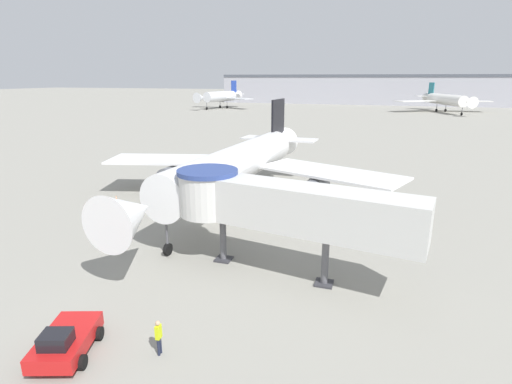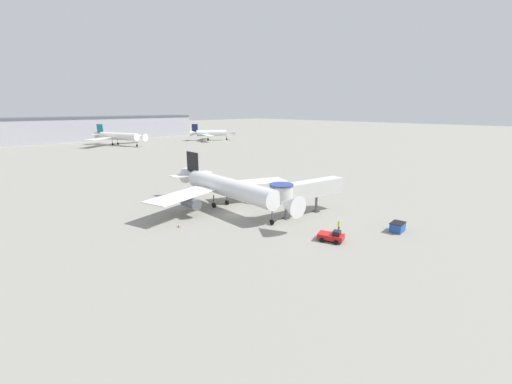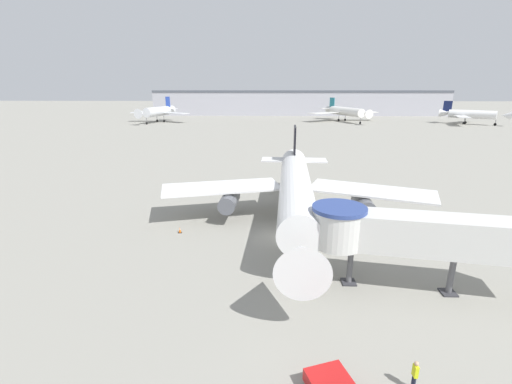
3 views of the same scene
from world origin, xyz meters
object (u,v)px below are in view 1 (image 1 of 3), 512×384
Objects in this scene: main_airplane at (238,165)px; traffic_cone_port_wing at (116,198)px; traffic_cone_starboard_wing at (365,217)px; ground_crew_marshaller at (159,335)px; jet_bridge at (272,204)px; background_jet_teal_tail at (445,100)px; background_jet_blue_tail at (221,96)px; pushback_tug_red at (65,341)px.

traffic_cone_port_wing is (-12.46, -2.60, -3.83)m from main_airplane.
main_airplane is 44.31× the size of traffic_cone_starboard_wing.
ground_crew_marshaller is (16.82, -19.44, 0.71)m from traffic_cone_port_wing.
jet_bridge is 142.51m from background_jet_teal_tail.
pushback_tug_red is at bearing -55.38° from background_jet_blue_tail.
traffic_cone_starboard_wing is 0.02× the size of background_jet_teal_tail.
main_airplane reaches higher than jet_bridge.
main_airplane is at bearing 11.80° from traffic_cone_port_wing.
jet_bridge is 21.25× the size of traffic_cone_starboard_wing.
jet_bridge reaches higher than pushback_tug_red.
traffic_cone_starboard_wing is at bearing -117.39° from background_jet_teal_tail.
traffic_cone_port_wing is (-12.79, 20.80, -0.43)m from pushback_tug_red.
main_airplane is 13.29m from traffic_cone_port_wing.
traffic_cone_port_wing is (-24.74, -1.85, -0.06)m from traffic_cone_starboard_wing.
background_jet_teal_tail is (32.69, 150.90, 3.87)m from pushback_tug_red.
main_airplane is 23.65m from pushback_tug_red.
background_jet_blue_tail is 85.67m from background_jet_teal_tail.
ground_crew_marshaller is (-7.92, -21.29, 0.65)m from traffic_cone_starboard_wing.
main_airplane is at bearing -51.98° from background_jet_blue_tail.
main_airplane is at bearing 72.10° from pushback_tug_red.
pushback_tug_red is at bearing -74.27° from ground_crew_marshaller.
traffic_cone_starboard_wing is at bearing 75.64° from jet_bridge.
traffic_cone_port_wing is at bearing 162.52° from jet_bridge.
jet_bridge is 13.27m from pushback_tug_red.
traffic_cone_starboard_wing is at bearing -0.17° from main_airplane.
ground_crew_marshaller is 153.01m from background_jet_blue_tail.
traffic_cone_port_wing is 137.89m from background_jet_teal_tail.
pushback_tug_red is at bearing -85.87° from main_airplane.
traffic_cone_starboard_wing is at bearing 4.28° from traffic_cone_port_wing.
jet_bridge is 10.45m from ground_crew_marshaller.
ground_crew_marshaller is (-2.62, -9.43, -3.66)m from jet_bridge.
main_airplane is 14.42m from jet_bridge.
traffic_cone_starboard_wing is 137.05m from background_jet_blue_tail.
ground_crew_marshaller is at bearing -75.49° from main_airplane.
traffic_cone_starboard_wing is (12.28, -0.75, -3.77)m from main_airplane.
pushback_tug_red is (0.33, -23.40, -3.40)m from main_airplane.
jet_bridge reaches higher than traffic_cone_port_wing.
jet_bridge is 145.29m from background_jet_blue_tail.
traffic_cone_starboard_wing is 129.99m from background_jet_teal_tail.
jet_bridge is 22.29m from traffic_cone_port_wing.
ground_crew_marshaller is 0.06× the size of background_jet_blue_tail.
main_airplane is 130.95m from background_jet_blue_tail.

